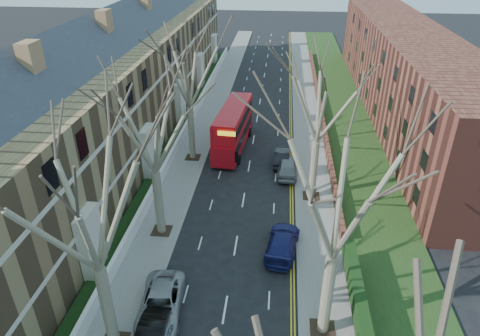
# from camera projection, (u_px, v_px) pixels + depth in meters

# --- Properties ---
(pavement_left) EXTENTS (3.00, 102.00, 0.12)m
(pavement_left) POSITION_uv_depth(u_px,v_px,m) (208.00, 116.00, 52.20)
(pavement_left) COLOR slate
(pavement_left) RESTS_ON ground
(pavement_right) EXTENTS (3.00, 102.00, 0.12)m
(pavement_right) POSITION_uv_depth(u_px,v_px,m) (307.00, 120.00, 51.16)
(pavement_right) COLOR slate
(pavement_right) RESTS_ON ground
(terrace_left) EXTENTS (9.70, 78.00, 13.60)m
(terrace_left) POSITION_uv_depth(u_px,v_px,m) (119.00, 93.00, 43.24)
(terrace_left) COLOR brown
(terrace_left) RESTS_ON ground
(flats_right) EXTENTS (13.97, 54.00, 10.00)m
(flats_right) POSITION_uv_depth(u_px,v_px,m) (405.00, 73.00, 51.26)
(flats_right) COLOR brown
(flats_right) RESTS_ON ground
(front_wall_left) EXTENTS (0.30, 78.00, 1.00)m
(front_wall_left) POSITION_uv_depth(u_px,v_px,m) (180.00, 139.00, 45.11)
(front_wall_left) COLOR white
(front_wall_left) RESTS_ON ground
(grass_verge_right) EXTENTS (6.00, 102.00, 0.06)m
(grass_verge_right) POSITION_uv_depth(u_px,v_px,m) (345.00, 121.00, 50.72)
(grass_verge_right) COLOR #1C3513
(grass_verge_right) RESTS_ON ground
(tree_left_mid) EXTENTS (10.50, 10.50, 14.71)m
(tree_left_mid) POSITION_uv_depth(u_px,v_px,m) (84.00, 197.00, 18.85)
(tree_left_mid) COLOR #6E654E
(tree_left_mid) RESTS_ON ground
(tree_left_far) EXTENTS (10.15, 10.15, 14.22)m
(tree_left_far) POSITION_uv_depth(u_px,v_px,m) (149.00, 118.00, 27.70)
(tree_left_far) COLOR #6E654E
(tree_left_far) RESTS_ON ground
(tree_left_dist) EXTENTS (10.50, 10.50, 14.71)m
(tree_left_dist) POSITION_uv_depth(u_px,v_px,m) (187.00, 63.00, 37.99)
(tree_left_dist) COLOR #6E654E
(tree_left_dist) RESTS_ON ground
(tree_right_mid) EXTENTS (10.50, 10.50, 14.71)m
(tree_right_mid) POSITION_uv_depth(u_px,v_px,m) (342.00, 187.00, 19.60)
(tree_right_mid) COLOR #6E654E
(tree_right_mid) RESTS_ON ground
(tree_right_far) EXTENTS (10.15, 10.15, 14.22)m
(tree_right_far) POSITION_uv_depth(u_px,v_px,m) (321.00, 93.00, 31.94)
(tree_right_far) COLOR #6E654E
(tree_right_far) RESTS_ON ground
(double_decker_bus) EXTENTS (3.27, 10.47, 4.33)m
(double_decker_bus) POSITION_uv_depth(u_px,v_px,m) (233.00, 129.00, 43.66)
(double_decker_bus) COLOR #B40C15
(double_decker_bus) RESTS_ON ground
(car_left_far) EXTENTS (2.87, 5.45, 1.46)m
(car_left_far) POSITION_uv_depth(u_px,v_px,m) (161.00, 304.00, 25.03)
(car_left_far) COLOR #95969A
(car_left_far) RESTS_ON ground
(car_right_near) EXTENTS (2.70, 5.26, 1.46)m
(car_right_near) POSITION_uv_depth(u_px,v_px,m) (283.00, 242.00, 29.96)
(car_right_near) COLOR navy
(car_right_near) RESTS_ON ground
(car_right_mid) EXTENTS (1.92, 4.60, 1.55)m
(car_right_mid) POSITION_uv_depth(u_px,v_px,m) (288.00, 167.00, 39.47)
(car_right_mid) COLOR gray
(car_right_mid) RESTS_ON ground
(car_right_far) EXTENTS (1.64, 4.20, 1.36)m
(car_right_far) POSITION_uv_depth(u_px,v_px,m) (282.00, 157.00, 41.35)
(car_right_far) COLOR black
(car_right_far) RESTS_ON ground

